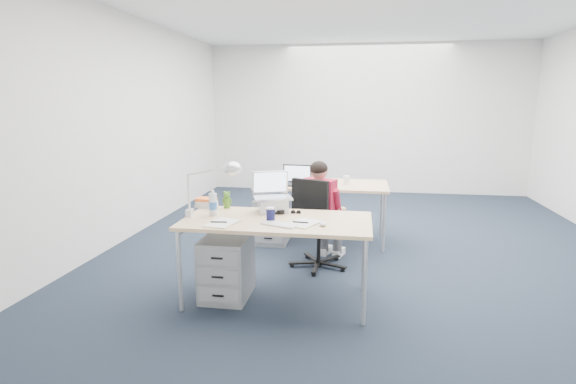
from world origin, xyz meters
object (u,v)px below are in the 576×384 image
(silver_laptop, at_px, (273,193))
(bear_figurine, at_px, (227,200))
(seated_person, at_px, (323,212))
(drawer_pedestal_near, at_px, (227,267))
(book_stack, at_px, (206,202))
(drawer_pedestal_far, at_px, (272,220))
(cordless_phone, at_px, (214,202))
(can_koozie, at_px, (271,214))
(office_chair, at_px, (317,242))
(desk_far, at_px, (322,187))
(wireless_keyboard, at_px, (280,224))
(sunglasses, at_px, (296,212))
(headphones, at_px, (272,210))
(dark_laptop, at_px, (296,175))
(desk_lamp, at_px, (206,188))
(computer_mouse, at_px, (323,224))
(water_bottle, at_px, (213,203))
(desk_near, at_px, (277,224))
(far_cup, at_px, (346,180))

(silver_laptop, bearing_deg, bear_figurine, 150.96)
(seated_person, distance_m, drawer_pedestal_near, 1.30)
(bear_figurine, xyz_separation_m, book_stack, (-0.21, 0.02, -0.04))
(drawer_pedestal_far, distance_m, bear_figurine, 1.43)
(cordless_phone, bearing_deg, drawer_pedestal_near, -63.93)
(can_koozie, bearing_deg, office_chair, 71.36)
(drawer_pedestal_near, bearing_deg, desk_far, 69.25)
(wireless_keyboard, relative_size, bear_figurine, 1.81)
(desk_far, relative_size, sunglasses, 17.27)
(wireless_keyboard, bearing_deg, drawer_pedestal_far, 124.31)
(office_chair, height_order, wireless_keyboard, office_chair)
(headphones, relative_size, dark_laptop, 0.73)
(book_stack, height_order, cordless_phone, cordless_phone)
(silver_laptop, xyz_separation_m, desk_lamp, (-0.53, -0.28, 0.08))
(drawer_pedestal_far, bearing_deg, computer_mouse, -66.67)
(wireless_keyboard, height_order, bear_figurine, bear_figurine)
(water_bottle, relative_size, sunglasses, 2.44)
(desk_far, bearing_deg, silver_laptop, -101.77)
(computer_mouse, height_order, book_stack, book_stack)
(office_chair, bearing_deg, drawer_pedestal_far, 150.48)
(wireless_keyboard, relative_size, cordless_phone, 2.08)
(silver_laptop, height_order, desk_lamp, desk_lamp)
(bear_figurine, relative_size, desk_lamp, 0.32)
(water_bottle, xyz_separation_m, dark_laptop, (0.51, 1.58, 0.01))
(book_stack, xyz_separation_m, sunglasses, (0.88, -0.13, -0.03))
(silver_laptop, xyz_separation_m, headphones, (0.00, -0.03, -0.16))
(wireless_keyboard, relative_size, dark_laptop, 0.86)
(wireless_keyboard, height_order, computer_mouse, computer_mouse)
(office_chair, xyz_separation_m, cordless_phone, (-0.91, -0.59, 0.53))
(desk_near, bearing_deg, water_bottle, 175.53)
(wireless_keyboard, distance_m, can_koozie, 0.15)
(drawer_pedestal_near, bearing_deg, office_chair, 49.67)
(drawer_pedestal_far, height_order, bear_figurine, bear_figurine)
(wireless_keyboard, bearing_deg, headphones, 130.31)
(wireless_keyboard, relative_size, sunglasses, 3.21)
(desk_far, distance_m, far_cup, 0.32)
(desk_near, relative_size, dark_laptop, 4.63)
(office_chair, distance_m, can_koozie, 1.10)
(seated_person, xyz_separation_m, desk_lamp, (-0.94, -1.01, 0.42))
(computer_mouse, xyz_separation_m, far_cup, (0.12, 1.89, 0.04))
(dark_laptop, bearing_deg, office_chair, -63.12)
(office_chair, distance_m, silver_laptop, 0.93)
(desk_near, xyz_separation_m, seated_person, (0.32, 1.00, -0.12))
(book_stack, bearing_deg, computer_mouse, -23.14)
(headphones, bearing_deg, far_cup, 91.71)
(desk_near, xyz_separation_m, far_cup, (0.53, 1.75, 0.10))
(wireless_keyboard, distance_m, water_bottle, 0.69)
(can_koozie, bearing_deg, drawer_pedestal_near, 170.97)
(seated_person, height_order, sunglasses, seated_person)
(headphones, height_order, far_cup, far_cup)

